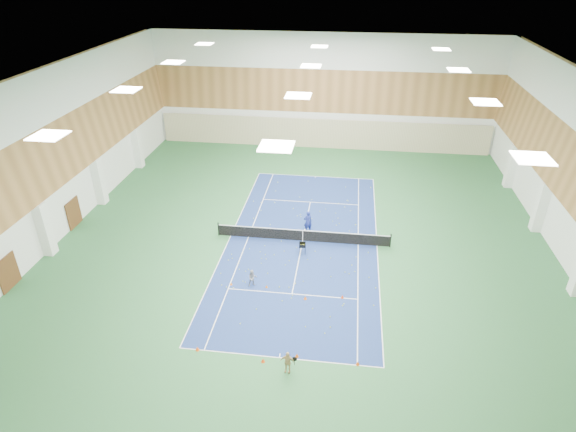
{
  "coord_description": "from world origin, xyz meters",
  "views": [
    {
      "loc": [
        2.91,
        -30.39,
        18.88
      ],
      "look_at": [
        -1.11,
        0.09,
        2.0
      ],
      "focal_mm": 30.0,
      "sensor_mm": 36.0,
      "label": 1
    }
  ],
  "objects": [
    {
      "name": "child_court",
      "position": [
        -2.62,
        -5.85,
        0.59
      ],
      "size": [
        0.71,
        0.64,
        1.18
      ],
      "primitive_type": "imported",
      "rotation": [
        0.0,
        0.0,
        0.42
      ],
      "color": "gray",
      "rests_on": "ground"
    },
    {
      "name": "room_shell",
      "position": [
        0.0,
        0.0,
        6.0
      ],
      "size": [
        36.0,
        40.0,
        12.0
      ],
      "primitive_type": null,
      "color": "white",
      "rests_on": "ground"
    },
    {
      "name": "tennis_net",
      "position": [
        0.0,
        0.0,
        0.55
      ],
      "size": [
        12.8,
        0.1,
        1.1
      ],
      "primitive_type": null,
      "color": "black",
      "rests_on": "ground"
    },
    {
      "name": "ceiling_light_grid",
      "position": [
        0.0,
        0.0,
        11.92
      ],
      "size": [
        21.4,
        25.4,
        0.06
      ],
      "primitive_type": null,
      "color": "white",
      "rests_on": "room_shell"
    },
    {
      "name": "cone_base_a",
      "position": [
        -4.47,
        -11.91,
        0.12
      ],
      "size": [
        0.22,
        0.22,
        0.24
      ],
      "primitive_type": "cone",
      "color": "#F54D0C",
      "rests_on": "ground"
    },
    {
      "name": "back_curtain",
      "position": [
        0.0,
        19.75,
        1.6
      ],
      "size": [
        35.4,
        0.16,
        3.2
      ],
      "primitive_type": "cube",
      "color": "#C6B793",
      "rests_on": "ground"
    },
    {
      "name": "door_left_a",
      "position": [
        -17.92,
        -8.0,
        1.1
      ],
      "size": [
        0.08,
        1.8,
        2.2
      ],
      "primitive_type": "cube",
      "color": "#593319",
      "rests_on": "ground"
    },
    {
      "name": "wood_cladding",
      "position": [
        0.0,
        0.0,
        8.0
      ],
      "size": [
        36.0,
        40.0,
        8.0
      ],
      "primitive_type": null,
      "color": "#A16D3B",
      "rests_on": "room_shell"
    },
    {
      "name": "cone_base_b",
      "position": [
        -0.8,
        -12.28,
        0.11
      ],
      "size": [
        0.21,
        0.21,
        0.23
      ],
      "primitive_type": "cone",
      "color": "#F0400C",
      "rests_on": "ground"
    },
    {
      "name": "cone_svc_d",
      "position": [
        3.16,
        -6.39,
        0.11
      ],
      "size": [
        0.2,
        0.2,
        0.22
      ],
      "primitive_type": "cone",
      "color": "red",
      "rests_on": "ground"
    },
    {
      "name": "ball_cart",
      "position": [
        0.15,
        -1.63,
        0.42
      ],
      "size": [
        0.53,
        0.53,
        0.84
      ],
      "primitive_type": null,
      "rotation": [
        0.0,
        0.0,
        0.1
      ],
      "color": "black",
      "rests_on": "ground"
    },
    {
      "name": "door_left_b",
      "position": [
        -17.92,
        0.0,
        1.1
      ],
      "size": [
        0.08,
        1.8,
        2.2
      ],
      "primitive_type": "cube",
      "color": "#593319",
      "rests_on": "ground"
    },
    {
      "name": "cone_svc_a",
      "position": [
        -4.03,
        -5.96,
        0.1
      ],
      "size": [
        0.17,
        0.17,
        0.19
      ],
      "primitive_type": "cone",
      "color": "orange",
      "rests_on": "ground"
    },
    {
      "name": "cone_base_d",
      "position": [
        4.13,
        -11.83,
        0.11
      ],
      "size": [
        0.21,
        0.21,
        0.23
      ],
      "primitive_type": "cone",
      "color": "#D64D0B",
      "rests_on": "ground"
    },
    {
      "name": "cone_svc_b",
      "position": [
        -1.7,
        -5.95,
        0.1
      ],
      "size": [
        0.17,
        0.17,
        0.19
      ],
      "primitive_type": "cone",
      "color": "orange",
      "rests_on": "ground"
    },
    {
      "name": "court_surface",
      "position": [
        0.0,
        0.0,
        0.01
      ],
      "size": [
        10.97,
        23.77,
        0.01
      ],
      "primitive_type": "cube",
      "color": "navy",
      "rests_on": "ground"
    },
    {
      "name": "coach",
      "position": [
        0.24,
        1.38,
        0.9
      ],
      "size": [
        0.77,
        0.64,
        1.8
      ],
      "primitive_type": "imported",
      "rotation": [
        0.0,
        0.0,
        3.53
      ],
      "color": "navy",
      "rests_on": "ground"
    },
    {
      "name": "tennis_balls_scatter",
      "position": [
        0.0,
        0.0,
        0.05
      ],
      "size": [
        10.57,
        22.77,
        0.07
      ],
      "primitive_type": null,
      "color": "#BDD724",
      "rests_on": "ground"
    },
    {
      "name": "cone_svc_c",
      "position": [
        0.88,
        -6.81,
        0.12
      ],
      "size": [
        0.21,
        0.21,
        0.23
      ],
      "primitive_type": "cone",
      "color": "#FF600D",
      "rests_on": "ground"
    },
    {
      "name": "child_apron",
      "position": [
        0.55,
        -12.75,
        0.65
      ],
      "size": [
        0.8,
        0.41,
        1.3
      ],
      "primitive_type": "imported",
      "rotation": [
        0.0,
        0.0,
        -0.12
      ],
      "color": "tan",
      "rests_on": "ground"
    },
    {
      "name": "cone_base_c",
      "position": [
        0.92,
        -11.69,
        0.11
      ],
      "size": [
        0.2,
        0.2,
        0.22
      ],
      "primitive_type": "cone",
      "color": "#EA5B0C",
      "rests_on": "ground"
    },
    {
      "name": "ground",
      "position": [
        0.0,
        0.0,
        0.0
      ],
      "size": [
        40.0,
        40.0,
        0.0
      ],
      "primitive_type": "plane",
      "color": "#296035",
      "rests_on": "ground"
    }
  ]
}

